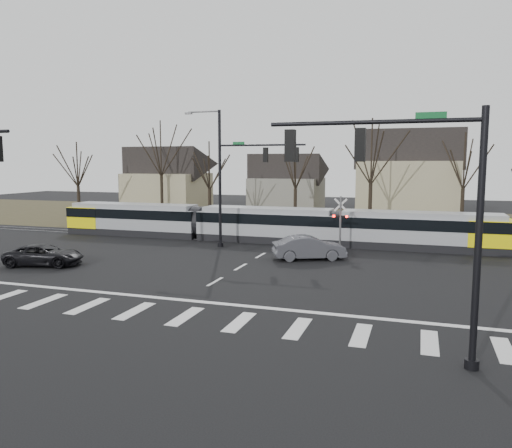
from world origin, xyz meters
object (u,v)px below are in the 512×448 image
(tram, at_px, (265,223))
(rail_crossing_signal, at_px, (340,226))
(sedan, at_px, (309,248))
(suv, at_px, (44,255))

(tram, height_order, rail_crossing_signal, rail_crossing_signal)
(sedan, bearing_deg, tram, 13.36)
(suv, xyz_separation_m, rail_crossing_signal, (16.74, 10.16, 1.24))
(tram, distance_m, sedan, 8.10)
(tram, bearing_deg, sedan, -51.68)
(suv, bearing_deg, tram, -53.00)
(sedan, relative_size, suv, 0.99)
(tram, relative_size, rail_crossing_signal, 9.07)
(sedan, distance_m, suv, 16.75)
(sedan, height_order, rail_crossing_signal, rail_crossing_signal)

